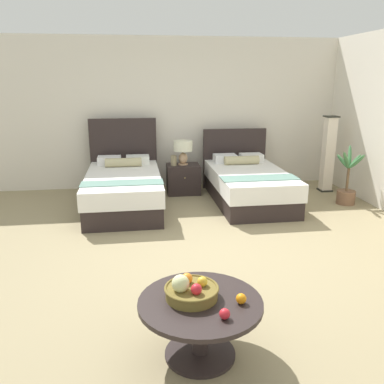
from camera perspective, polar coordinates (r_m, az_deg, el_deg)
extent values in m
cube|color=#938460|center=(4.89, 2.27, -8.79)|extent=(9.77, 10.21, 0.02)
cube|color=silver|center=(7.75, -1.94, 10.99)|extent=(9.77, 0.12, 2.75)
cube|color=#2B2120|center=(6.58, -9.56, -0.97)|extent=(1.14, 2.13, 0.30)
cube|color=white|center=(6.51, -9.67, 1.38)|extent=(1.18, 2.17, 0.26)
cube|color=#2B2120|center=(7.53, -9.61, 5.17)|extent=(1.20, 0.07, 1.33)
cube|color=white|center=(7.26, -11.58, 4.39)|extent=(0.41, 0.30, 0.14)
cube|color=white|center=(7.25, -7.68, 4.56)|extent=(0.41, 0.30, 0.14)
cylinder|color=tan|center=(7.01, -9.67, 4.14)|extent=(0.62, 0.16, 0.15)
cube|color=slate|center=(5.91, -9.83, 1.27)|extent=(1.18, 0.34, 0.01)
cube|color=#2B2120|center=(6.83, 8.00, -0.37)|extent=(1.13, 2.03, 0.28)
cube|color=white|center=(6.76, 8.09, 1.87)|extent=(1.17, 2.07, 0.27)
cube|color=#2B2120|center=(7.71, 5.97, 4.75)|extent=(1.19, 0.07, 1.12)
cube|color=white|center=(7.36, 4.69, 4.76)|extent=(0.40, 0.30, 0.14)
cube|color=white|center=(7.49, 8.35, 4.83)|extent=(0.40, 0.30, 0.14)
cylinder|color=tan|center=(7.19, 7.02, 4.47)|extent=(0.61, 0.16, 0.15)
cube|color=slate|center=(6.23, 9.49, 1.97)|extent=(1.18, 0.39, 0.01)
cube|color=#2B2120|center=(7.32, -1.24, 1.85)|extent=(0.59, 0.47, 0.52)
sphere|color=tan|center=(7.06, -1.01, 1.99)|extent=(0.02, 0.02, 0.02)
cylinder|color=tan|center=(7.28, -1.27, 3.97)|extent=(0.17, 0.17, 0.02)
ellipsoid|color=tan|center=(7.26, -1.27, 4.79)|extent=(0.16, 0.16, 0.19)
cylinder|color=#99844C|center=(7.23, -1.28, 5.70)|extent=(0.02, 0.02, 0.04)
cylinder|color=#E9E7C7|center=(7.22, -1.28, 6.54)|extent=(0.34, 0.34, 0.18)
cylinder|color=gray|center=(7.19, -2.61, 4.42)|extent=(0.11, 0.11, 0.17)
torus|color=gray|center=(7.17, -2.62, 5.14)|extent=(0.10, 0.10, 0.01)
cylinder|color=#2B2120|center=(3.29, 1.14, -21.81)|extent=(0.54, 0.54, 0.02)
cylinder|color=#2B2120|center=(3.18, 1.16, -18.93)|extent=(0.12, 0.12, 0.43)
cylinder|color=#2B2120|center=(3.05, 1.19, -15.37)|extent=(0.92, 0.92, 0.04)
cylinder|color=brown|center=(3.05, -0.06, -14.06)|extent=(0.38, 0.38, 0.08)
torus|color=brown|center=(3.03, -0.06, -13.40)|extent=(0.40, 0.40, 0.02)
sphere|color=orange|center=(3.09, -0.71, -12.10)|extent=(0.08, 0.08, 0.08)
sphere|color=beige|center=(2.98, -1.63, -12.79)|extent=(0.13, 0.13, 0.13)
sphere|color=red|center=(2.95, 0.62, -13.56)|extent=(0.08, 0.08, 0.08)
sphere|color=gold|center=(3.05, 1.47, -12.55)|extent=(0.08, 0.08, 0.08)
sphere|color=red|center=(2.83, 4.63, -16.78)|extent=(0.07, 0.07, 0.07)
sphere|color=orange|center=(3.01, 6.96, -14.73)|extent=(0.08, 0.08, 0.08)
cube|color=#292A23|center=(7.92, 18.24, 0.29)|extent=(0.22, 0.22, 0.03)
cube|color=silver|center=(7.78, 18.66, 5.11)|extent=(0.18, 0.18, 1.32)
cube|color=#292A23|center=(7.69, 19.10, 10.04)|extent=(0.22, 0.22, 0.02)
cylinder|color=brown|center=(7.20, 20.88, -0.69)|extent=(0.30, 0.30, 0.22)
cylinder|color=brown|center=(7.12, 21.12, 1.65)|extent=(0.04, 0.04, 0.38)
ellipsoid|color=#3F7443|center=(7.12, 22.02, 4.03)|extent=(0.25, 0.09, 0.26)
ellipsoid|color=#3F7443|center=(7.17, 21.38, 4.68)|extent=(0.16, 0.27, 0.39)
ellipsoid|color=#3F7443|center=(7.09, 20.52, 4.06)|extent=(0.20, 0.21, 0.26)
ellipsoid|color=#3F7443|center=(6.94, 20.94, 4.21)|extent=(0.25, 0.21, 0.35)
ellipsoid|color=#3F7443|center=(6.96, 22.26, 3.98)|extent=(0.14, 0.33, 0.33)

